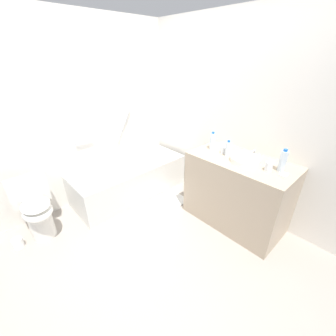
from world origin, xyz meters
TOP-DOWN VIEW (x-y plane):
  - ground_plane at (0.00, 0.00)m, footprint 3.74×3.74m
  - wall_back_tiled at (0.00, 1.42)m, footprint 3.13×0.10m
  - wall_right_mirror at (1.41, 0.00)m, footprint 0.10×3.14m
  - bathtub at (0.44, 1.02)m, footprint 1.70×0.69m
  - toilet at (-0.85, 1.00)m, footprint 0.40×0.53m
  - vanity_counter at (1.05, -0.42)m, footprint 0.63×1.18m
  - sink_basin at (1.04, -0.46)m, footprint 0.33×0.33m
  - sink_faucet at (1.23, -0.46)m, footprint 0.13×0.15m
  - water_bottle_0 at (1.01, -0.24)m, footprint 0.06×0.06m
  - water_bottle_1 at (1.09, -0.83)m, footprint 0.07×0.07m
  - water_bottle_2 at (1.05, 0.01)m, footprint 0.06×0.06m
  - drinking_glass_0 at (1.05, -0.16)m, footprint 0.06×0.06m
  - drinking_glass_1 at (1.01, -0.74)m, footprint 0.07×0.07m
  - soap_dish at (1.01, -0.89)m, footprint 0.09×0.06m
  - bath_mat at (0.64, 0.44)m, footprint 0.63×0.39m
  - toilet_paper_roll at (-1.12, 0.97)m, footprint 0.11×0.11m

SIDE VIEW (x-z plane):
  - ground_plane at x=0.00m, z-range 0.00..0.00m
  - bath_mat at x=0.64m, z-range 0.00..0.01m
  - toilet_paper_roll at x=-1.12m, z-range 0.00..0.12m
  - bathtub at x=0.44m, z-range -0.35..0.88m
  - toilet at x=-0.85m, z-range 0.01..0.74m
  - vanity_counter at x=1.05m, z-range 0.00..0.88m
  - soap_dish at x=1.01m, z-range 0.88..0.90m
  - sink_basin at x=1.04m, z-range 0.88..0.93m
  - drinking_glass_0 at x=1.05m, z-range 0.88..0.95m
  - sink_faucet at x=1.23m, z-range 0.87..0.96m
  - drinking_glass_1 at x=1.01m, z-range 0.88..0.97m
  - water_bottle_0 at x=1.01m, z-range 0.87..1.06m
  - water_bottle_2 at x=1.05m, z-range 0.87..1.10m
  - water_bottle_1 at x=1.09m, z-range 0.87..1.11m
  - wall_back_tiled at x=0.00m, z-range 0.00..2.42m
  - wall_right_mirror at x=1.41m, z-range 0.00..2.42m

